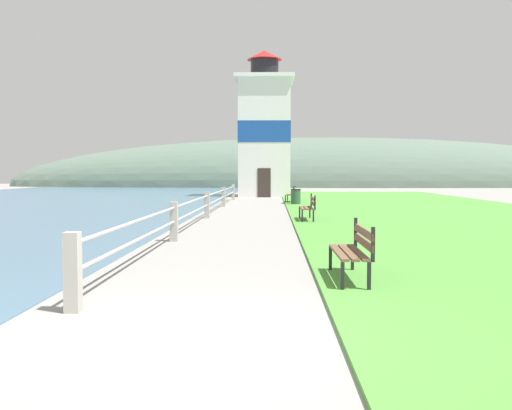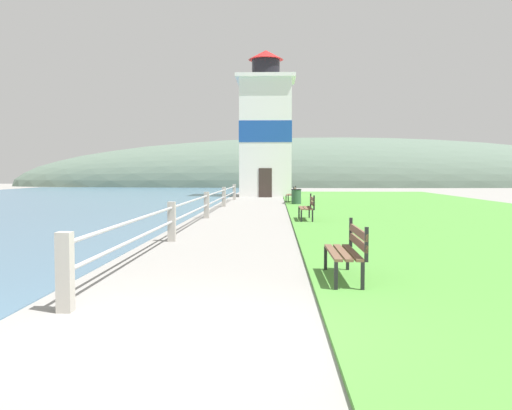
{
  "view_description": "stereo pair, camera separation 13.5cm",
  "coord_description": "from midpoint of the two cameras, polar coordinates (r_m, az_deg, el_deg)",
  "views": [
    {
      "loc": [
        0.91,
        -5.77,
        1.69
      ],
      "look_at": [
        0.22,
        18.71,
        0.3
      ],
      "focal_mm": 40.0,
      "sensor_mm": 36.0,
      "label": 1
    },
    {
      "loc": [
        1.05,
        -5.77,
        1.69
      ],
      "look_at": [
        0.22,
        18.71,
        0.3
      ],
      "focal_mm": 40.0,
      "sensor_mm": 36.0,
      "label": 2
    }
  ],
  "objects": [
    {
      "name": "ground_plane",
      "position": [
        6.09,
        -7.59,
        -12.92
      ],
      "size": [
        160.0,
        160.0,
        0.0
      ],
      "primitive_type": "plane",
      "color": "gray"
    },
    {
      "name": "trash_bin",
      "position": [
        29.78,
        4.18,
        0.8
      ],
      "size": [
        0.54,
        0.54,
        0.84
      ],
      "color": "#2D5138",
      "rests_on": "ground_plane"
    },
    {
      "name": "park_bench_far",
      "position": [
        31.77,
        3.75,
        1.16
      ],
      "size": [
        0.63,
        1.75,
        0.94
      ],
      "rotation": [
        0.0,
        0.0,
        3.05
      ],
      "color": "brown",
      "rests_on": "ground_plane"
    },
    {
      "name": "park_bench_midway",
      "position": [
        19.83,
        5.43,
        -0.1
      ],
      "size": [
        0.48,
        1.78,
        0.94
      ],
      "rotation": [
        0.0,
        0.0,
        3.14
      ],
      "color": "brown",
      "rests_on": "ground_plane"
    },
    {
      "name": "park_bench_near",
      "position": [
        8.89,
        9.65,
        -4.27
      ],
      "size": [
        0.47,
        1.68,
        0.94
      ],
      "rotation": [
        0.0,
        0.0,
        3.14
      ],
      "color": "brown",
      "rests_on": "ground_plane"
    },
    {
      "name": "lighthouse",
      "position": [
        40.9,
        1.08,
        7.37
      ],
      "size": [
        4.13,
        4.13,
        10.33
      ],
      "color": "white",
      "rests_on": "ground_plane"
    },
    {
      "name": "seawall_railing",
      "position": [
        21.22,
        -4.78,
        0.25
      ],
      "size": [
        0.18,
        28.73,
        0.98
      ],
      "color": "#A8A399",
      "rests_on": "ground_plane"
    },
    {
      "name": "grass_verge",
      "position": [
        24.14,
        17.86,
        -0.85
      ],
      "size": [
        12.0,
        52.15,
        0.06
      ],
      "color": "#4C8E38",
      "rests_on": "ground_plane"
    },
    {
      "name": "distant_hillside",
      "position": [
        70.9,
        7.62,
        1.86
      ],
      "size": [
        80.0,
        16.0,
        12.0
      ],
      "color": "#566B5B",
      "rests_on": "ground_plane"
    }
  ]
}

